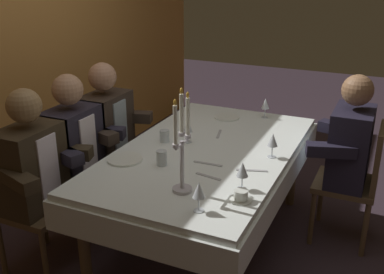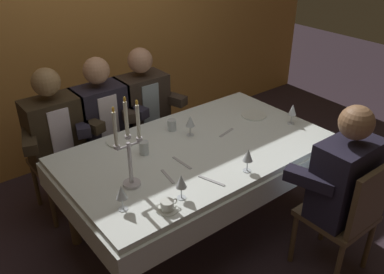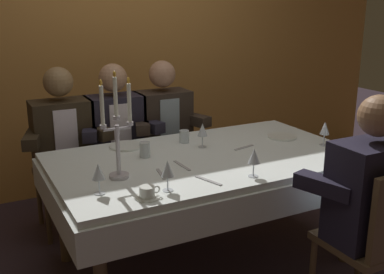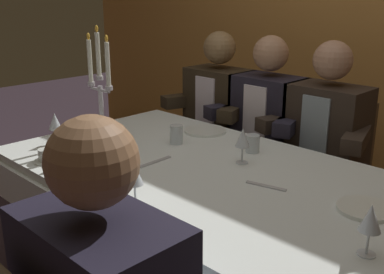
# 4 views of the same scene
# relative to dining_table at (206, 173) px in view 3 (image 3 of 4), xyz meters

# --- Properties ---
(ground_plane) EXTENTS (12.00, 12.00, 0.00)m
(ground_plane) POSITION_rel_dining_table_xyz_m (0.00, 0.00, -0.62)
(ground_plane) COLOR #362932
(back_wall) EXTENTS (6.00, 0.12, 2.70)m
(back_wall) POSITION_rel_dining_table_xyz_m (0.00, 1.66, 0.73)
(back_wall) COLOR #D28E43
(back_wall) RESTS_ON ground_plane
(dining_table) EXTENTS (1.94, 1.14, 0.74)m
(dining_table) POSITION_rel_dining_table_xyz_m (0.00, 0.00, 0.00)
(dining_table) COLOR white
(dining_table) RESTS_ON ground_plane
(candelabra) EXTENTS (0.19, 0.11, 0.59)m
(candelabra) POSITION_rel_dining_table_xyz_m (-0.61, -0.11, 0.36)
(candelabra) COLOR silver
(candelabra) RESTS_ON dining_table
(dinner_plate_0) EXTENTS (0.23, 0.23, 0.01)m
(dinner_plate_0) POSITION_rel_dining_table_xyz_m (-0.38, 0.41, 0.13)
(dinner_plate_0) COLOR white
(dinner_plate_0) RESTS_ON dining_table
(dinner_plate_1) EXTENTS (0.21, 0.21, 0.01)m
(dinner_plate_1) POSITION_rel_dining_table_xyz_m (0.68, 0.11, 0.13)
(dinner_plate_1) COLOR white
(dinner_plate_1) RESTS_ON dining_table
(wine_glass_0) EXTENTS (0.07, 0.07, 0.16)m
(wine_glass_0) POSITION_rel_dining_table_xyz_m (0.82, -0.17, 0.23)
(wine_glass_0) COLOR silver
(wine_glass_0) RESTS_ON dining_table
(wine_glass_1) EXTENTS (0.07, 0.07, 0.16)m
(wine_glass_1) POSITION_rel_dining_table_xyz_m (-0.45, -0.40, 0.23)
(wine_glass_1) COLOR silver
(wine_glass_1) RESTS_ON dining_table
(wine_glass_2) EXTENTS (0.07, 0.07, 0.16)m
(wine_glass_2) POSITION_rel_dining_table_xyz_m (0.06, -0.44, 0.23)
(wine_glass_2) COLOR silver
(wine_glass_2) RESTS_ON dining_table
(wine_glass_3) EXTENTS (0.07, 0.07, 0.16)m
(wine_glass_3) POSITION_rel_dining_table_xyz_m (-0.77, -0.28, 0.24)
(wine_glass_3) COLOR silver
(wine_glass_3) RESTS_ON dining_table
(wine_glass_4) EXTENTS (0.07, 0.07, 0.16)m
(wine_glass_4) POSITION_rel_dining_table_xyz_m (0.07, 0.17, 0.24)
(wine_glass_4) COLOR silver
(wine_glass_4) RESTS_ON dining_table
(water_tumbler_0) EXTENTS (0.07, 0.07, 0.09)m
(water_tumbler_0) POSITION_rel_dining_table_xyz_m (0.01, 0.32, 0.16)
(water_tumbler_0) COLOR silver
(water_tumbler_0) RESTS_ON dining_table
(water_tumbler_1) EXTENTS (0.07, 0.07, 0.10)m
(water_tumbler_1) POSITION_rel_dining_table_xyz_m (-0.35, 0.16, 0.17)
(water_tumbler_1) COLOR silver
(water_tumbler_1) RESTS_ON dining_table
(coffee_cup_0) EXTENTS (0.13, 0.12, 0.06)m
(coffee_cup_0) POSITION_rel_dining_table_xyz_m (-0.57, -0.44, 0.15)
(coffee_cup_0) COLOR white
(coffee_cup_0) RESTS_ON dining_table
(spoon_0) EXTENTS (0.17, 0.06, 0.01)m
(spoon_0) POSITION_rel_dining_table_xyz_m (0.31, 0.03, 0.12)
(spoon_0) COLOR #B7B7BC
(spoon_0) RESTS_ON dining_table
(knife_1) EXTENTS (0.02, 0.19, 0.01)m
(knife_1) POSITION_rel_dining_table_xyz_m (-0.22, -0.10, 0.12)
(knife_1) COLOR #B7B7BC
(knife_1) RESTS_ON dining_table
(spoon_2) EXTENTS (0.05, 0.17, 0.01)m
(spoon_2) POSITION_rel_dining_table_xyz_m (-0.38, -0.17, 0.12)
(spoon_2) COLOR #B7B7BC
(spoon_2) RESTS_ON dining_table
(knife_3) EXTENTS (0.07, 0.19, 0.01)m
(knife_3) POSITION_rel_dining_table_xyz_m (-0.20, -0.38, 0.12)
(knife_3) COLOR #B7B7BC
(knife_3) RESTS_ON dining_table
(seated_diner_0) EXTENTS (0.63, 0.48, 1.24)m
(seated_diner_0) POSITION_rel_dining_table_xyz_m (-0.70, 0.89, 0.11)
(seated_diner_0) COLOR brown
(seated_diner_0) RESTS_ON ground_plane
(seated_diner_1) EXTENTS (0.63, 0.48, 1.24)m
(seated_diner_1) POSITION_rel_dining_table_xyz_m (-0.30, 0.89, 0.11)
(seated_diner_1) COLOR brown
(seated_diner_1) RESTS_ON ground_plane
(seated_diner_2) EXTENTS (0.63, 0.48, 1.24)m
(seated_diner_2) POSITION_rel_dining_table_xyz_m (0.09, 0.89, 0.11)
(seated_diner_2) COLOR brown
(seated_diner_2) RESTS_ON ground_plane
(seated_diner_3) EXTENTS (0.63, 0.48, 1.24)m
(seated_diner_3) POSITION_rel_dining_table_xyz_m (0.48, -0.89, 0.11)
(seated_diner_3) COLOR brown
(seated_diner_3) RESTS_ON ground_plane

